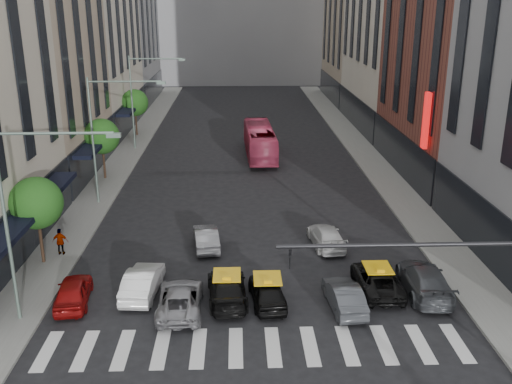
{
  "coord_description": "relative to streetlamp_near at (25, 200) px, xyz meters",
  "views": [
    {
      "loc": [
        -0.85,
        -19.52,
        14.1
      ],
      "look_at": [
        0.17,
        10.45,
        4.0
      ],
      "focal_mm": 40.0,
      "sensor_mm": 36.0,
      "label": 1
    }
  ],
  "objects": [
    {
      "name": "taxi_center",
      "position": [
        10.59,
        1.24,
        -5.24
      ],
      "size": [
        1.94,
        4.02,
        1.32
      ],
      "primitive_type": "imported",
      "rotation": [
        0.0,
        0.0,
        3.24
      ],
      "color": "black",
      "rests_on": "ground"
    },
    {
      "name": "car_red",
      "position": [
        1.13,
        1.52,
        -5.25
      ],
      "size": [
        1.97,
        3.99,
        1.31
      ],
      "primitive_type": "imported",
      "rotation": [
        0.0,
        0.0,
        3.26
      ],
      "color": "maroon",
      "rests_on": "ground"
    },
    {
      "name": "car_grey_curb",
      "position": [
        18.58,
        1.97,
        -5.17
      ],
      "size": [
        2.31,
        5.17,
        1.47
      ],
      "primitive_type": "imported",
      "rotation": [
        0.0,
        0.0,
        3.09
      ],
      "color": "#414449",
      "rests_on": "ground"
    },
    {
      "name": "building_left_b",
      "position": [
        -6.96,
        24.0,
        6.1
      ],
      "size": [
        8.0,
        16.0,
        24.0
      ],
      "primitive_type": "cube",
      "color": "tan",
      "rests_on": "ground"
    },
    {
      "name": "tree_near",
      "position": [
        -1.76,
        6.0,
        -2.25
      ],
      "size": [
        2.88,
        2.88,
        4.95
      ],
      "color": "black",
      "rests_on": "sidewalk_left"
    },
    {
      "name": "car_silver",
      "position": [
        6.4,
        0.69,
        -5.28
      ],
      "size": [
        2.2,
        4.56,
        1.25
      ],
      "primitive_type": "imported",
      "rotation": [
        0.0,
        0.0,
        3.17
      ],
      "color": "gray",
      "rests_on": "ground"
    },
    {
      "name": "car_row2_left",
      "position": [
        7.27,
        8.01,
        -5.26
      ],
      "size": [
        1.87,
        4.06,
        1.29
      ],
      "primitive_type": "imported",
      "rotation": [
        0.0,
        0.0,
        3.27
      ],
      "color": "gray",
      "rests_on": "ground"
    },
    {
      "name": "taxi_right",
      "position": [
        16.24,
        2.3,
        -5.27
      ],
      "size": [
        2.13,
        4.59,
        1.27
      ],
      "primitive_type": "imported",
      "rotation": [
        0.0,
        0.0,
        3.14
      ],
      "color": "black",
      "rests_on": "ground"
    },
    {
      "name": "bus",
      "position": [
        11.35,
        29.01,
        -4.42
      ],
      "size": [
        2.86,
        10.75,
        2.97
      ],
      "primitive_type": "imported",
      "rotation": [
        0.0,
        0.0,
        3.18
      ],
      "color": "#BC3758",
      "rests_on": "ground"
    },
    {
      "name": "sidewalk_left",
      "position": [
        -1.46,
        26.0,
        -5.83
      ],
      "size": [
        3.0,
        96.0,
        0.15
      ],
      "primitive_type": "cube",
      "color": "slate",
      "rests_on": "ground"
    },
    {
      "name": "tree_mid",
      "position": [
        -1.76,
        22.0,
        -2.25
      ],
      "size": [
        2.88,
        2.88,
        4.95
      ],
      "color": "black",
      "rests_on": "sidewalk_left"
    },
    {
      "name": "streetlamp_mid",
      "position": [
        0.0,
        16.0,
        0.0
      ],
      "size": [
        5.38,
        0.25,
        9.0
      ],
      "color": "gray",
      "rests_on": "sidewalk_left"
    },
    {
      "name": "streetlamp_far",
      "position": [
        0.0,
        32.0,
        0.0
      ],
      "size": [
        5.38,
        0.25,
        9.0
      ],
      "color": "gray",
      "rests_on": "sidewalk_left"
    },
    {
      "name": "car_white_front",
      "position": [
        4.37,
        2.35,
        -5.2
      ],
      "size": [
        1.8,
        4.35,
        1.4
      ],
      "primitive_type": "imported",
      "rotation": [
        0.0,
        0.0,
        3.06
      ],
      "color": "white",
      "rests_on": "ground"
    },
    {
      "name": "car_row2_right",
      "position": [
        14.51,
        7.98,
        -5.28
      ],
      "size": [
        2.12,
        4.44,
        1.25
      ],
      "primitive_type": "imported",
      "rotation": [
        0.0,
        0.0,
        3.23
      ],
      "color": "silver",
      "rests_on": "ground"
    },
    {
      "name": "tree_far",
      "position": [
        -1.76,
        38.0,
        -2.25
      ],
      "size": [
        2.88,
        2.88,
        4.95
      ],
      "color": "black",
      "rests_on": "sidewalk_left"
    },
    {
      "name": "building_right_b",
      "position": [
        27.04,
        23.0,
        7.1
      ],
      "size": [
        8.0,
        18.0,
        26.0
      ],
      "primitive_type": "cube",
      "color": "brown",
      "rests_on": "ground"
    },
    {
      "name": "traffic_signal",
      "position": [
        17.74,
        -5.0,
        -1.43
      ],
      "size": [
        10.1,
        0.2,
        6.0
      ],
      "color": "black",
      "rests_on": "ground"
    },
    {
      "name": "liberty_sign",
      "position": [
        22.64,
        16.0,
        0.1
      ],
      "size": [
        0.3,
        0.7,
        4.0
      ],
      "color": "red",
      "rests_on": "ground"
    },
    {
      "name": "pedestrian_far",
      "position": [
        -1.02,
        6.97,
        -4.96
      ],
      "size": [
        0.95,
        0.44,
        1.59
      ],
      "primitive_type": "imported",
      "rotation": [
        0.0,
        0.0,
        3.08
      ],
      "color": "gray",
      "rests_on": "sidewalk_left"
    },
    {
      "name": "building_right_d",
      "position": [
        27.04,
        61.0,
        8.1
      ],
      "size": [
        8.0,
        18.0,
        28.0
      ],
      "primitive_type": "cube",
      "color": "tan",
      "rests_on": "ground"
    },
    {
      "name": "streetlamp_near",
      "position": [
        0.0,
        0.0,
        0.0
      ],
      "size": [
        5.38,
        0.25,
        9.0
      ],
      "color": "gray",
      "rests_on": "sidewalk_left"
    },
    {
      "name": "taxi_left",
      "position": [
        8.62,
        1.62,
        -5.23
      ],
      "size": [
        2.19,
        4.73,
        1.34
      ],
      "primitive_type": "imported",
      "rotation": [
        0.0,
        0.0,
        3.21
      ],
      "color": "black",
      "rests_on": "ground"
    },
    {
      "name": "sidewalk_right",
      "position": [
        21.54,
        26.0,
        -5.83
      ],
      "size": [
        3.0,
        96.0,
        0.15
      ],
      "primitive_type": "cube",
      "color": "slate",
      "rests_on": "ground"
    },
    {
      "name": "car_grey_mid",
      "position": [
        14.25,
        0.64,
        -5.26
      ],
      "size": [
        1.7,
        4.03,
        1.29
      ],
      "primitive_type": "imported",
      "rotation": [
        0.0,
        0.0,
        3.23
      ],
      "color": "#3A3C41",
      "rests_on": "ground"
    },
    {
      "name": "ground",
      "position": [
        10.04,
        -4.0,
        -5.9
      ],
      "size": [
        160.0,
        160.0,
        0.0
      ],
      "primitive_type": "plane",
      "color": "black",
      "rests_on": "ground"
    }
  ]
}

